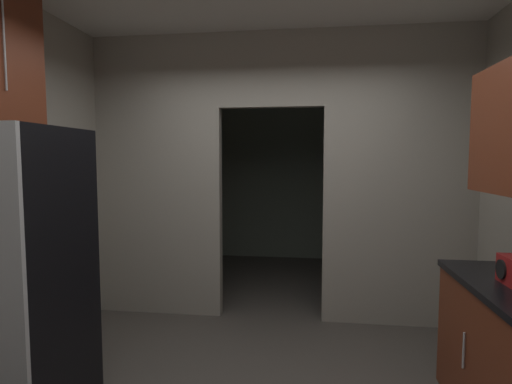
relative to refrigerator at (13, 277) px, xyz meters
name	(u,v)px	position (x,y,z in m)	size (l,w,h in m)	color
kitchen_partition	(279,169)	(1.47, 1.84, 0.61)	(3.76, 0.12, 2.84)	#9E998C
adjoining_room_shell	(288,172)	(1.46, 3.68, 0.52)	(3.76, 2.64, 2.84)	gray
refrigerator	(13,277)	(0.00, 0.00, 0.00)	(0.71, 0.77, 1.80)	black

